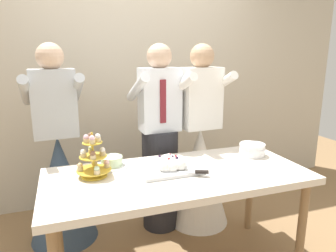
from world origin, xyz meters
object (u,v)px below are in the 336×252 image
at_px(cupcake_stand, 93,159).
at_px(main_cake_tray, 170,165).
at_px(round_cake, 112,162).
at_px(dessert_table, 178,183).
at_px(person_groom, 160,149).
at_px(person_bride, 199,163).
at_px(person_guest, 60,175).
at_px(plate_stack, 252,149).

height_order(cupcake_stand, main_cake_tray, cupcake_stand).
bearing_deg(round_cake, main_cake_tray, -30.50).
xyz_separation_m(dessert_table, person_groom, (0.07, 0.63, 0.05)).
bearing_deg(round_cake, cupcake_stand, -134.29).
height_order(main_cake_tray, person_bride, person_bride).
bearing_deg(round_cake, person_guest, 129.83).
relative_size(dessert_table, person_groom, 1.08).
xyz_separation_m(dessert_table, round_cake, (-0.41, 0.27, 0.11)).
bearing_deg(person_groom, dessert_table, -96.33).
relative_size(dessert_table, plate_stack, 8.75).
height_order(dessert_table, person_bride, person_bride).
relative_size(main_cake_tray, round_cake, 1.77).
distance_m(main_cake_tray, person_guest, 1.02).
bearing_deg(cupcake_stand, plate_stack, 1.00).
xyz_separation_m(round_cake, person_groom, (0.48, 0.36, -0.06)).
height_order(plate_stack, round_cake, plate_stack).
xyz_separation_m(main_cake_tray, person_bride, (0.48, 0.54, -0.23)).
bearing_deg(round_cake, dessert_table, -33.58).
bearing_deg(person_guest, main_cake_tray, -41.74).
relative_size(person_groom, person_bride, 1.00).
relative_size(main_cake_tray, plate_stack, 2.07).
bearing_deg(plate_stack, dessert_table, -167.77).
xyz_separation_m(plate_stack, person_groom, (-0.63, 0.48, -0.08)).
distance_m(plate_stack, person_bride, 0.56).
bearing_deg(plate_stack, person_groom, 142.38).
relative_size(cupcake_stand, main_cake_tray, 0.72).
relative_size(round_cake, person_bride, 0.14).
bearing_deg(main_cake_tray, person_groom, 79.49).
bearing_deg(person_bride, round_cake, -159.43).
height_order(round_cake, person_bride, person_bride).
bearing_deg(person_bride, dessert_table, -126.67).
distance_m(cupcake_stand, round_cake, 0.22).
height_order(main_cake_tray, person_groom, person_groom).
xyz_separation_m(plate_stack, person_bride, (-0.25, 0.44, -0.24)).
height_order(person_groom, person_bride, same).
bearing_deg(cupcake_stand, person_groom, 38.98).
height_order(plate_stack, person_bride, person_bride).
distance_m(dessert_table, person_groom, 0.64).
bearing_deg(cupcake_stand, person_guest, 111.31).
xyz_separation_m(cupcake_stand, plate_stack, (1.25, 0.02, -0.07)).
bearing_deg(person_groom, round_cake, -143.27).
height_order(main_cake_tray, plate_stack, main_cake_tray).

